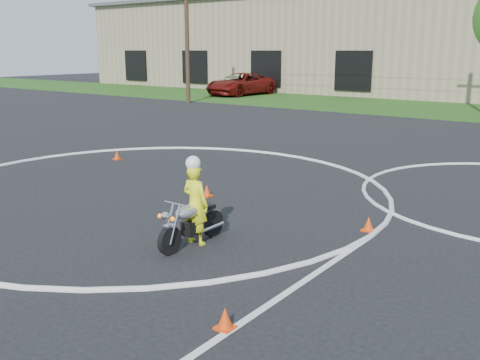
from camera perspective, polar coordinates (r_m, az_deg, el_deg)
The scene contains 8 objects.
ground at distance 12.24m, azimuth -19.44°, elevation -3.88°, with size 120.00×120.00×0.00m, color black.
grass_strip at distance 34.98m, azimuth 20.36°, elevation 7.07°, with size 120.00×10.00×0.02m, color #1E4714.
course_markings at distance 13.65m, azimuth 1.16°, elevation -1.27°, with size 19.05×19.05×0.12m.
primary_motorcycle at distance 9.90m, azimuth -5.24°, elevation -4.56°, with size 0.60×1.72×0.91m.
rider_primary_grp at distance 9.89m, azimuth -4.80°, elevation -2.33°, with size 0.56×0.36×1.68m.
pickup_grp at distance 43.43m, azimuth 0.06°, elevation 10.19°, with size 3.19×6.42×1.75m.
traffic_cones at distance 11.84m, azimuth -1.44°, elevation -2.98°, with size 16.91×10.69×0.30m.
warehouse at distance 54.09m, azimuth 5.93°, elevation 14.29°, with size 41.00×17.00×8.30m.
Camera 1 is at (9.83, -6.38, 3.53)m, focal length 40.00 mm.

